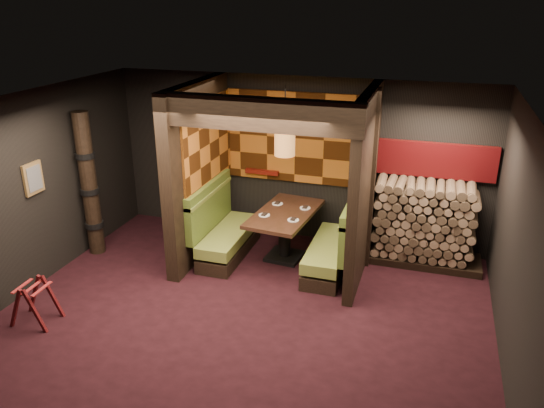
{
  "coord_description": "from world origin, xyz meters",
  "views": [
    {
      "loc": [
        2.2,
        -5.75,
        4.07
      ],
      "look_at": [
        0.0,
        1.3,
        1.15
      ],
      "focal_mm": 35.0,
      "sensor_mm": 36.0,
      "label": 1
    }
  ],
  "objects_px": {
    "luggage_rack": "(34,301)",
    "booth_bench_left": "(223,232)",
    "booth_bench_right": "(336,247)",
    "totem_column": "(89,186)",
    "dining_table": "(285,225)",
    "pendant_lamp": "(285,141)",
    "firewood_stack": "(429,224)"
  },
  "relations": [
    {
      "from": "luggage_rack",
      "to": "booth_bench_right",
      "type": "bearing_deg",
      "value": 36.28
    },
    {
      "from": "booth_bench_left",
      "to": "dining_table",
      "type": "height_order",
      "value": "booth_bench_left"
    },
    {
      "from": "booth_bench_left",
      "to": "luggage_rack",
      "type": "distance_m",
      "value": 3.06
    },
    {
      "from": "pendant_lamp",
      "to": "dining_table",
      "type": "bearing_deg",
      "value": 90.0
    },
    {
      "from": "dining_table",
      "to": "luggage_rack",
      "type": "distance_m",
      "value": 3.83
    },
    {
      "from": "booth_bench_left",
      "to": "booth_bench_right",
      "type": "bearing_deg",
      "value": 0.0
    },
    {
      "from": "booth_bench_left",
      "to": "firewood_stack",
      "type": "relative_size",
      "value": 0.92
    },
    {
      "from": "booth_bench_left",
      "to": "dining_table",
      "type": "distance_m",
      "value": 1.05
    },
    {
      "from": "booth_bench_right",
      "to": "dining_table",
      "type": "xyz_separation_m",
      "value": [
        -0.87,
        0.17,
        0.19
      ]
    },
    {
      "from": "booth_bench_right",
      "to": "firewood_stack",
      "type": "relative_size",
      "value": 0.92
    },
    {
      "from": "pendant_lamp",
      "to": "totem_column",
      "type": "xyz_separation_m",
      "value": [
        -3.11,
        -0.67,
        -0.82
      ]
    },
    {
      "from": "pendant_lamp",
      "to": "totem_column",
      "type": "height_order",
      "value": "pendant_lamp"
    },
    {
      "from": "pendant_lamp",
      "to": "firewood_stack",
      "type": "distance_m",
      "value": 2.66
    },
    {
      "from": "luggage_rack",
      "to": "totem_column",
      "type": "relative_size",
      "value": 0.26
    },
    {
      "from": "booth_bench_right",
      "to": "firewood_stack",
      "type": "distance_m",
      "value": 1.55
    },
    {
      "from": "luggage_rack",
      "to": "firewood_stack",
      "type": "distance_m",
      "value": 5.89
    },
    {
      "from": "booth_bench_left",
      "to": "booth_bench_right",
      "type": "distance_m",
      "value": 1.89
    },
    {
      "from": "dining_table",
      "to": "totem_column",
      "type": "bearing_deg",
      "value": -166.98
    },
    {
      "from": "dining_table",
      "to": "pendant_lamp",
      "type": "distance_m",
      "value": 1.42
    },
    {
      "from": "totem_column",
      "to": "firewood_stack",
      "type": "xyz_separation_m",
      "value": [
        5.33,
        1.25,
        -0.51
      ]
    },
    {
      "from": "pendant_lamp",
      "to": "totem_column",
      "type": "distance_m",
      "value": 3.28
    },
    {
      "from": "dining_table",
      "to": "luggage_rack",
      "type": "xyz_separation_m",
      "value": [
        -2.65,
        -2.75,
        -0.27
      ]
    },
    {
      "from": "booth_bench_left",
      "to": "pendant_lamp",
      "type": "relative_size",
      "value": 1.5
    },
    {
      "from": "luggage_rack",
      "to": "booth_bench_left",
      "type": "bearing_deg",
      "value": 57.8
    },
    {
      "from": "luggage_rack",
      "to": "firewood_stack",
      "type": "height_order",
      "value": "firewood_stack"
    },
    {
      "from": "booth_bench_left",
      "to": "pendant_lamp",
      "type": "distance_m",
      "value": 1.91
    },
    {
      "from": "dining_table",
      "to": "luggage_rack",
      "type": "bearing_deg",
      "value": -133.87
    },
    {
      "from": "pendant_lamp",
      "to": "firewood_stack",
      "type": "relative_size",
      "value": 0.62
    },
    {
      "from": "pendant_lamp",
      "to": "booth_bench_right",
      "type": "bearing_deg",
      "value": -7.71
    },
    {
      "from": "booth_bench_right",
      "to": "dining_table",
      "type": "height_order",
      "value": "booth_bench_right"
    },
    {
      "from": "booth_bench_left",
      "to": "pendant_lamp",
      "type": "height_order",
      "value": "pendant_lamp"
    },
    {
      "from": "pendant_lamp",
      "to": "firewood_stack",
      "type": "height_order",
      "value": "pendant_lamp"
    }
  ]
}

